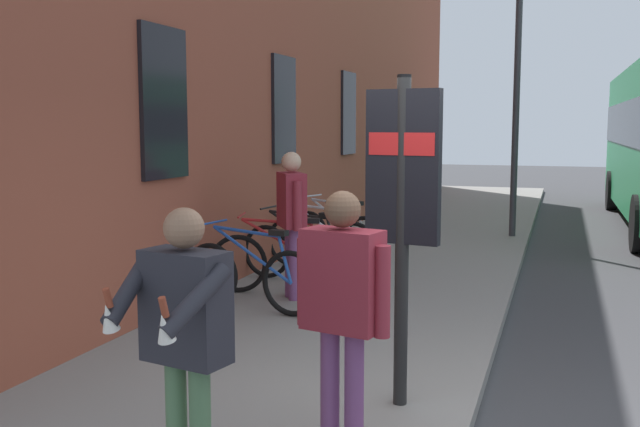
% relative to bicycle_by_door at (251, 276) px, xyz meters
% --- Properties ---
extents(ground, '(60.00, 60.00, 0.00)m').
position_rel_bicycle_by_door_xyz_m(ground, '(3.59, -3.69, -0.51)').
color(ground, '#38383A').
extents(sidewalk_pavement, '(24.00, 3.50, 0.12)m').
position_rel_bicycle_by_door_xyz_m(sidewalk_pavement, '(5.59, -0.94, -0.45)').
color(sidewalk_pavement, gray).
rests_on(sidewalk_pavement, ground).
extents(bicycle_by_door, '(0.50, 1.76, 0.97)m').
position_rel_bicycle_by_door_xyz_m(bicycle_by_door, '(0.00, 0.00, 0.00)').
color(bicycle_by_door, black).
rests_on(bicycle_by_door, sidewalk_pavement).
extents(bicycle_mid_rack, '(0.60, 1.73, 0.97)m').
position_rel_bicycle_by_door_xyz_m(bicycle_mid_rack, '(0.90, -0.01, -0.00)').
color(bicycle_mid_rack, black).
rests_on(bicycle_mid_rack, sidewalk_pavement).
extents(bicycle_far_end, '(0.48, 1.76, 0.97)m').
position_rel_bicycle_by_door_xyz_m(bicycle_far_end, '(1.62, -0.02, 0.00)').
color(bicycle_far_end, black).
rests_on(bicycle_far_end, sidewalk_pavement).
extents(bicycle_beside_lamp, '(0.51, 1.75, 0.97)m').
position_rel_bicycle_by_door_xyz_m(bicycle_beside_lamp, '(2.49, -0.00, -0.00)').
color(bicycle_beside_lamp, black).
rests_on(bicycle_beside_lamp, sidewalk_pavement).
extents(bicycle_end_of_row, '(0.72, 1.69, 0.97)m').
position_rel_bicycle_by_door_xyz_m(bicycle_end_of_row, '(3.21, -0.01, -0.00)').
color(bicycle_end_of_row, black).
rests_on(bicycle_end_of_row, sidewalk_pavement).
extents(transit_info_sign, '(0.17, 0.56, 2.40)m').
position_rel_bicycle_by_door_xyz_m(transit_info_sign, '(-2.16, -2.15, 1.21)').
color(transit_info_sign, black).
rests_on(transit_info_sign, sidewalk_pavement).
extents(pedestrian_crossing_street, '(0.34, 0.62, 1.66)m').
position_rel_bicycle_by_door_xyz_m(pedestrian_crossing_street, '(-3.15, -1.99, 0.62)').
color(pedestrian_crossing_street, '#723F72').
rests_on(pedestrian_crossing_street, sidewalk_pavement).
extents(pedestrian_by_facade, '(0.56, 0.49, 1.74)m').
position_rel_bicycle_by_door_xyz_m(pedestrian_by_facade, '(0.69, -0.23, 0.67)').
color(pedestrian_by_facade, '#723F72').
rests_on(pedestrian_by_facade, sidewalk_pavement).
extents(tourist_with_hotdogs, '(0.63, 0.62, 1.62)m').
position_rel_bicycle_by_door_xyz_m(tourist_with_hotdogs, '(-3.95, -1.36, 0.61)').
color(tourist_with_hotdogs, '#4C724C').
rests_on(tourist_with_hotdogs, sidewalk_pavement).
extents(street_lamp, '(0.28, 0.28, 5.02)m').
position_rel_bicycle_by_door_xyz_m(street_lamp, '(6.61, -2.39, 2.60)').
color(street_lamp, '#333338').
rests_on(street_lamp, sidewalk_pavement).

